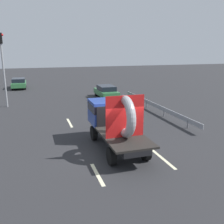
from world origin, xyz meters
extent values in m
plane|color=#28282B|center=(0.00, 0.00, 0.00)|extent=(120.00, 120.00, 0.00)
cylinder|color=black|center=(-0.78, 2.11, 0.42)|extent=(0.28, 0.83, 0.83)
cylinder|color=black|center=(0.92, 2.11, 0.42)|extent=(0.28, 0.83, 0.83)
cylinder|color=black|center=(-0.78, -1.28, 0.42)|extent=(0.28, 0.83, 0.83)
cylinder|color=black|center=(0.92, -1.28, 0.42)|extent=(0.28, 0.83, 0.83)
cube|color=black|center=(0.07, 0.31, 0.83)|extent=(1.30, 5.33, 0.25)
cube|color=navy|center=(0.07, 2.11, 1.63)|extent=(2.00, 1.74, 1.35)
cube|color=black|center=(0.07, 2.06, 1.93)|extent=(2.02, 1.65, 0.44)
cube|color=black|center=(0.07, -0.56, 1.01)|extent=(2.00, 3.60, 0.10)
cube|color=black|center=(0.07, 1.19, 1.61)|extent=(1.80, 0.08, 1.10)
torus|color=#9E9EA3|center=(0.07, -0.71, 2.07)|extent=(0.43, 2.02, 2.02)
cube|color=red|center=(0.07, -0.71, 2.07)|extent=(1.90, 0.03, 2.02)
cylinder|color=black|center=(2.72, 15.35, 0.31)|extent=(0.21, 0.62, 0.62)
cylinder|color=black|center=(4.24, 15.35, 0.31)|extent=(0.21, 0.62, 0.62)
cylinder|color=black|center=(2.72, 12.73, 0.31)|extent=(0.21, 0.62, 0.62)
cylinder|color=black|center=(4.24, 12.73, 0.31)|extent=(0.21, 0.62, 0.62)
cube|color=#33723F|center=(3.48, 14.04, 0.58)|extent=(1.75, 4.08, 0.53)
cube|color=black|center=(3.48, 13.94, 1.09)|extent=(1.57, 2.29, 0.49)
cylinder|color=gray|center=(-6.27, 12.73, 2.77)|extent=(0.16, 0.16, 5.54)
cube|color=black|center=(-6.27, 12.73, 5.99)|extent=(0.30, 0.36, 0.90)
sphere|color=red|center=(-6.10, 12.73, 6.27)|extent=(0.20, 0.20, 0.20)
cube|color=gray|center=(5.69, 7.10, 0.55)|extent=(0.06, 12.72, 0.32)
cylinder|color=slate|center=(5.69, 2.33, 0.28)|extent=(0.10, 0.10, 0.55)
cylinder|color=slate|center=(5.69, 5.51, 0.28)|extent=(0.10, 0.10, 0.55)
cylinder|color=slate|center=(5.69, 8.68, 0.28)|extent=(0.10, 0.10, 0.55)
cylinder|color=slate|center=(5.69, 11.86, 0.28)|extent=(0.10, 0.10, 0.55)
cube|color=beige|center=(-1.63, -1.97, 0.00)|extent=(0.16, 2.03, 0.01)
cube|color=beige|center=(-1.63, 5.95, 0.00)|extent=(0.16, 2.26, 0.01)
cube|color=beige|center=(1.78, -1.39, 0.00)|extent=(0.16, 2.47, 0.01)
cube|color=beige|center=(1.78, 6.77, 0.00)|extent=(0.16, 2.47, 0.01)
cylinder|color=black|center=(-6.40, 25.16, 0.31)|extent=(0.22, 0.63, 0.63)
cylinder|color=black|center=(-4.87, 25.16, 0.31)|extent=(0.22, 0.63, 0.63)
cylinder|color=black|center=(-6.40, 22.52, 0.31)|extent=(0.22, 0.63, 0.63)
cylinder|color=black|center=(-4.87, 22.52, 0.31)|extent=(0.22, 0.63, 0.63)
cube|color=#33723F|center=(-5.63, 23.84, 0.58)|extent=(1.77, 4.13, 0.54)
cube|color=black|center=(-5.63, 23.75, 1.10)|extent=(1.59, 2.31, 0.49)
camera|label=1|loc=(-3.97, -11.36, 5.19)|focal=40.34mm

